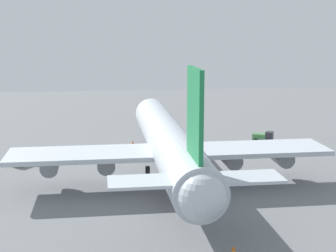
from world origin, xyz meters
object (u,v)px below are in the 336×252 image
Objects in this scene: cargo_airplane at (168,143)px; cargo_loader at (24,159)px; safety_cone_nose at (133,142)px; safety_cone_tail at (234,248)px; pushback_tractor at (264,137)px.

cargo_airplane is 12.32× the size of cargo_loader.
safety_cone_tail is at bearing -171.92° from safety_cone_nose.
safety_cone_tail is at bearing 158.33° from pushback_tractor.
cargo_loader is at bearing 61.12° from cargo_airplane.
pushback_tractor is 6.64× the size of safety_cone_nose.
pushback_tractor reaches higher than safety_cone_tail.
cargo_airplane reaches higher than safety_cone_tail.
pushback_tractor reaches higher than cargo_loader.
safety_cone_nose is 1.12× the size of safety_cone_tail.
pushback_tractor is 54.16m from safety_cone_tail.
cargo_airplane is at bearing -118.88° from cargo_loader.
cargo_loader is (-10.74, 47.74, -0.23)m from pushback_tractor.
cargo_airplane reaches higher than cargo_loader.
cargo_loader reaches higher than safety_cone_tail.
pushback_tractor is 27.63m from safety_cone_nose.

